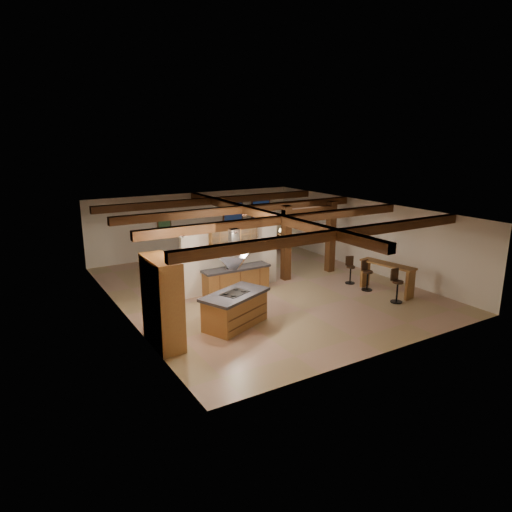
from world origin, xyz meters
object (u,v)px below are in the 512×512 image
Objects in this scene: sofa at (260,243)px; bar_counter at (387,273)px; kitchen_island at (235,309)px; dining_table at (239,263)px.

bar_counter is (0.43, -7.88, 0.45)m from sofa.
sofa is at bearing 93.12° from bar_counter.
kitchen_island is 5.62m from dining_table.
kitchen_island is at bearing -140.27° from dining_table.
kitchen_island is 1.23× the size of dining_table.
dining_table is 1.01× the size of sofa.
bar_counter reaches higher than kitchen_island.
dining_table is 0.90× the size of bar_counter.
bar_counter reaches higher than sofa.
dining_table is at bearing 64.70° from sofa.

